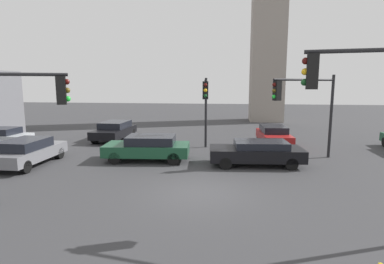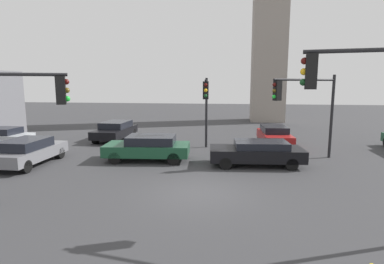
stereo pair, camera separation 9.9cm
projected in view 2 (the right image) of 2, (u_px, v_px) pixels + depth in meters
name	position (u px, v px, depth m)	size (l,w,h in m)	color
ground_plane	(199.00, 193.00, 12.20)	(106.13, 106.13, 0.00)	#38383A
traffic_light_0	(26.00, 108.00, 10.83)	(2.52, 1.27, 4.90)	black
traffic_light_1	(380.00, 98.00, 8.45)	(3.85, 0.87, 5.40)	black
traffic_light_2	(305.00, 99.00, 16.58)	(3.69, 2.43, 4.70)	black
traffic_light_3	(206.00, 99.00, 18.91)	(0.43, 3.19, 4.57)	black
car_1	(148.00, 147.00, 17.23)	(4.73, 2.42, 1.39)	#19472D
car_2	(274.00, 135.00, 21.30)	(2.07, 4.35, 1.34)	maroon
car_4	(115.00, 130.00, 23.54)	(2.14, 4.58, 1.37)	black
car_6	(257.00, 152.00, 16.17)	(4.89, 2.34, 1.29)	black
car_7	(28.00, 151.00, 16.27)	(1.99, 4.36, 1.38)	slate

